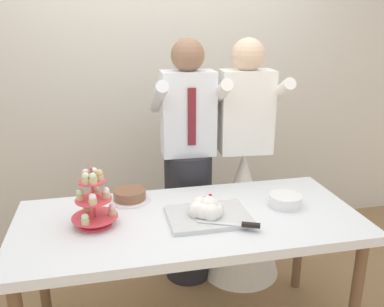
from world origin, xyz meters
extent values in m
cube|color=beige|center=(0.00, 1.37, 1.45)|extent=(5.20, 0.10, 2.90)
cube|color=silver|center=(0.00, 0.00, 0.75)|extent=(1.80, 0.80, 0.05)
cylinder|color=brown|center=(0.82, -0.32, 0.36)|extent=(0.06, 0.06, 0.72)
cylinder|color=brown|center=(-0.82, 0.32, 0.36)|extent=(0.06, 0.06, 0.72)
cylinder|color=brown|center=(0.82, 0.32, 0.36)|extent=(0.06, 0.06, 0.72)
cylinder|color=#D83F4C|center=(-0.48, 0.02, 0.78)|extent=(0.17, 0.17, 0.01)
cylinder|color=#D83F4C|center=(-0.48, 0.02, 0.93)|extent=(0.01, 0.01, 0.31)
cylinder|color=#D83F4C|center=(-0.48, 0.02, 0.82)|extent=(0.23, 0.23, 0.01)
cylinder|color=#D1B784|center=(-0.39, 0.02, 0.84)|extent=(0.04, 0.04, 0.03)
sphere|color=#EAB7C6|center=(-0.39, 0.02, 0.86)|extent=(0.04, 0.04, 0.04)
cylinder|color=#D1B784|center=(-0.52, 0.10, 0.84)|extent=(0.04, 0.04, 0.03)
sphere|color=white|center=(-0.52, 0.10, 0.86)|extent=(0.04, 0.04, 0.04)
cylinder|color=#D1B784|center=(-0.52, -0.06, 0.84)|extent=(0.04, 0.04, 0.03)
sphere|color=beige|center=(-0.52, -0.06, 0.86)|extent=(0.04, 0.04, 0.04)
cylinder|color=#D83F4C|center=(-0.48, 0.02, 0.92)|extent=(0.18, 0.18, 0.01)
cylinder|color=#D1B784|center=(-0.42, 0.02, 0.93)|extent=(0.04, 0.04, 0.03)
sphere|color=white|center=(-0.42, 0.02, 0.96)|extent=(0.04, 0.04, 0.04)
cylinder|color=#D1B784|center=(-0.47, 0.08, 0.93)|extent=(0.04, 0.04, 0.03)
sphere|color=white|center=(-0.47, 0.08, 0.96)|extent=(0.04, 0.04, 0.04)
cylinder|color=#D1B784|center=(-0.54, 0.02, 0.93)|extent=(0.04, 0.04, 0.03)
sphere|color=beige|center=(-0.54, 0.02, 0.96)|extent=(0.04, 0.04, 0.04)
cylinder|color=#D1B784|center=(-0.48, -0.04, 0.93)|extent=(0.04, 0.04, 0.03)
sphere|color=white|center=(-0.48, -0.04, 0.96)|extent=(0.04, 0.04, 0.04)
cylinder|color=#D83F4C|center=(-0.48, 0.02, 1.01)|extent=(0.13, 0.13, 0.01)
cylinder|color=#D1B784|center=(-0.44, 0.02, 1.03)|extent=(0.04, 0.04, 0.03)
sphere|color=#D6B27A|center=(-0.44, 0.02, 1.05)|extent=(0.04, 0.04, 0.04)
cylinder|color=#D1B784|center=(-0.47, 0.05, 1.03)|extent=(0.04, 0.04, 0.03)
sphere|color=white|center=(-0.47, 0.05, 1.05)|extent=(0.04, 0.04, 0.04)
cylinder|color=#D1B784|center=(-0.51, 0.04, 1.03)|extent=(0.04, 0.04, 0.03)
sphere|color=#EAB7C6|center=(-0.51, 0.04, 1.05)|extent=(0.04, 0.04, 0.04)
cylinder|color=#D1B784|center=(-0.51, -0.01, 1.03)|extent=(0.04, 0.04, 0.03)
sphere|color=beige|center=(-0.51, -0.01, 1.05)|extent=(0.04, 0.04, 0.04)
cylinder|color=#D1B784|center=(-0.47, -0.02, 1.03)|extent=(0.04, 0.04, 0.03)
sphere|color=beige|center=(-0.47, -0.02, 1.05)|extent=(0.04, 0.04, 0.04)
cube|color=silver|center=(0.09, -0.04, 0.79)|extent=(0.42, 0.31, 0.02)
sphere|color=white|center=(0.13, -0.04, 0.83)|extent=(0.07, 0.07, 0.07)
sphere|color=white|center=(0.12, -0.01, 0.83)|extent=(0.08, 0.08, 0.08)
sphere|color=white|center=(0.09, 0.01, 0.83)|extent=(0.08, 0.08, 0.08)
sphere|color=white|center=(0.06, 0.00, 0.83)|extent=(0.10, 0.10, 0.10)
sphere|color=white|center=(0.03, -0.04, 0.83)|extent=(0.09, 0.09, 0.09)
sphere|color=white|center=(0.06, -0.07, 0.83)|extent=(0.09, 0.09, 0.09)
sphere|color=white|center=(0.09, -0.09, 0.83)|extent=(0.09, 0.09, 0.09)
sphere|color=white|center=(0.13, -0.07, 0.82)|extent=(0.07, 0.07, 0.07)
sphere|color=white|center=(0.09, -0.04, 0.84)|extent=(0.11, 0.11, 0.11)
sphere|color=#DB474C|center=(0.08, -0.01, 0.88)|extent=(0.02, 0.02, 0.02)
sphere|color=#B21923|center=(0.12, 0.02, 0.88)|extent=(0.02, 0.02, 0.02)
sphere|color=#2D1938|center=(0.08, -0.01, 0.88)|extent=(0.02, 0.02, 0.02)
sphere|color=#2D1938|center=(0.07, -0.05, 0.87)|extent=(0.02, 0.02, 0.02)
sphere|color=#2D1938|center=(0.10, -0.03, 0.89)|extent=(0.02, 0.02, 0.02)
sphere|color=#DB474C|center=(0.10, -0.06, 0.88)|extent=(0.02, 0.02, 0.02)
cube|color=silver|center=(0.12, -0.15, 0.80)|extent=(0.22, 0.11, 0.00)
cube|color=black|center=(0.26, -0.21, 0.81)|extent=(0.09, 0.06, 0.02)
cylinder|color=white|center=(0.55, 0.02, 0.78)|extent=(0.18, 0.18, 0.01)
cylinder|color=white|center=(0.55, 0.02, 0.79)|extent=(0.18, 0.18, 0.01)
cylinder|color=white|center=(0.55, 0.02, 0.80)|extent=(0.18, 0.18, 0.01)
cylinder|color=white|center=(0.55, 0.02, 0.81)|extent=(0.18, 0.18, 0.01)
cylinder|color=white|center=(0.55, 0.02, 0.82)|extent=(0.18, 0.18, 0.01)
cylinder|color=white|center=(0.55, 0.02, 0.84)|extent=(0.18, 0.18, 0.01)
cylinder|color=white|center=(-0.29, 0.28, 0.78)|extent=(0.24, 0.24, 0.01)
cylinder|color=brown|center=(-0.29, 0.28, 0.81)|extent=(0.18, 0.18, 0.06)
cylinder|color=#232328|center=(0.12, 0.62, 0.46)|extent=(0.32, 0.32, 0.92)
cube|color=white|center=(0.12, 0.62, 1.19)|extent=(0.34, 0.21, 0.54)
sphere|color=#8C664C|center=(0.12, 0.62, 1.55)|extent=(0.21, 0.21, 0.21)
cylinder|color=white|center=(-0.06, 0.62, 1.30)|extent=(0.09, 0.49, 0.28)
cylinder|color=white|center=(0.32, 0.62, 1.30)|extent=(0.09, 0.49, 0.28)
cube|color=maroon|center=(0.13, 0.51, 1.19)|extent=(0.05, 0.01, 0.36)
cone|color=white|center=(0.50, 0.59, 0.46)|extent=(0.56, 0.56, 0.92)
cube|color=white|center=(0.50, 0.59, 1.19)|extent=(0.35, 0.23, 0.54)
sphere|color=beige|center=(0.50, 0.59, 1.55)|extent=(0.21, 0.21, 0.21)
cylinder|color=white|center=(0.32, 0.60, 1.30)|extent=(0.11, 0.49, 0.28)
cylinder|color=white|center=(0.70, 0.57, 1.30)|extent=(0.11, 0.49, 0.28)
camera|label=1|loc=(-0.39, -1.88, 1.75)|focal=37.98mm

